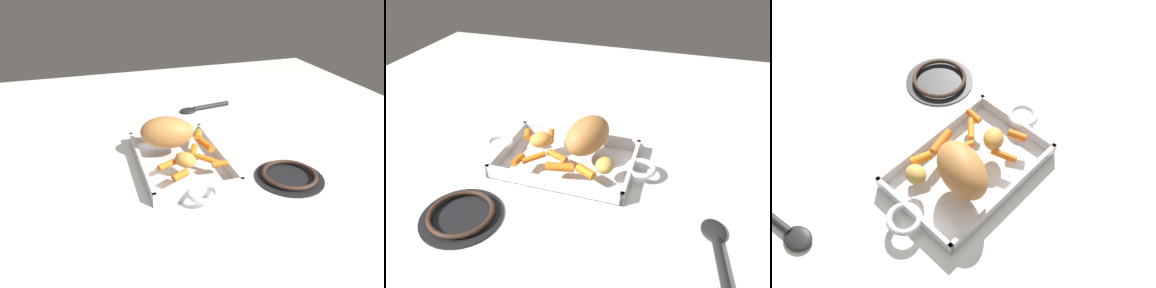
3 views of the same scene
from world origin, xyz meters
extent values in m
plane|color=silver|center=(0.00, 0.00, 0.00)|extent=(1.99, 1.99, 0.00)
cube|color=silver|center=(0.00, 0.00, 0.00)|extent=(0.36, 0.24, 0.01)
cube|color=silver|center=(0.00, 0.11, 0.02)|extent=(0.36, 0.01, 0.04)
cube|color=silver|center=(0.00, -0.11, 0.02)|extent=(0.36, 0.01, 0.04)
cube|color=silver|center=(0.17, 0.00, 0.02)|extent=(0.01, 0.24, 0.04)
cube|color=silver|center=(-0.17, 0.00, 0.02)|extent=(0.01, 0.24, 0.04)
torus|color=silver|center=(0.20, 0.00, 0.03)|extent=(0.08, 0.08, 0.01)
torus|color=silver|center=(-0.20, 0.00, 0.03)|extent=(0.08, 0.08, 0.01)
ellipsoid|color=#BB793D|center=(-0.05, -0.03, 0.08)|extent=(0.13, 0.17, 0.09)
cylinder|color=orange|center=(-0.01, 0.08, 0.05)|extent=(0.07, 0.03, 0.02)
cylinder|color=orange|center=(0.01, 0.03, 0.05)|extent=(0.06, 0.04, 0.02)
cylinder|color=orange|center=(-0.07, 0.08, 0.05)|extent=(0.05, 0.04, 0.02)
cylinder|color=orange|center=(0.06, -0.05, 0.05)|extent=(0.04, 0.06, 0.02)
cylinder|color=orange|center=(0.10, 0.08, 0.05)|extent=(0.02, 0.04, 0.02)
cylinder|color=orange|center=(0.13, -0.04, 0.05)|extent=(0.04, 0.05, 0.02)
cylinder|color=orange|center=(0.07, 0.06, 0.05)|extent=(0.06, 0.05, 0.02)
ellipsoid|color=gold|center=(0.08, -0.01, 0.06)|extent=(0.08, 0.07, 0.04)
ellipsoid|color=gold|center=(-0.11, 0.05, 0.06)|extent=(0.05, 0.06, 0.04)
cylinder|color=black|center=(0.16, 0.26, 0.00)|extent=(0.19, 0.19, 0.01)
torus|color=#382319|center=(0.16, 0.26, 0.01)|extent=(0.15, 0.15, 0.01)
cylinder|color=black|center=(-0.39, 0.24, 0.01)|extent=(0.04, 0.15, 0.02)
ellipsoid|color=black|center=(-0.38, 0.14, 0.01)|extent=(0.06, 0.07, 0.01)
camera|label=1|loc=(0.87, -0.24, 0.53)|focal=34.02mm
camera|label=2|loc=(-0.26, 0.72, 0.57)|focal=33.15mm
camera|label=3|loc=(-0.41, -0.38, 0.85)|focal=40.49mm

